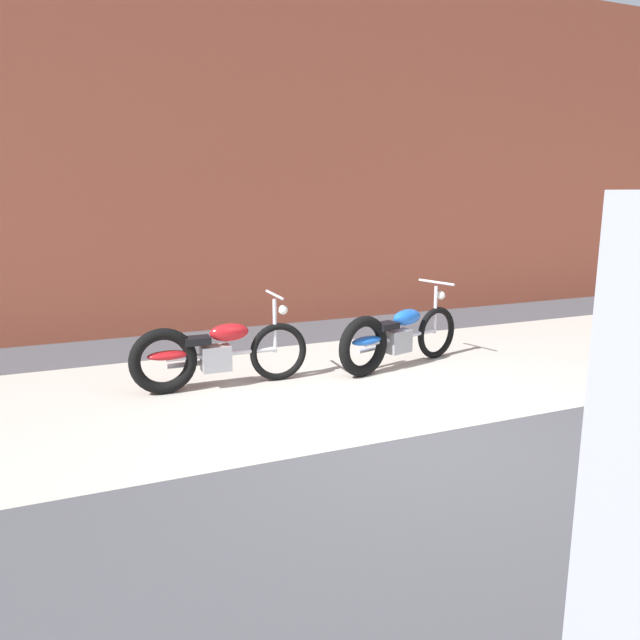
% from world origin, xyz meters
% --- Properties ---
extents(ground_plane, '(80.00, 80.00, 0.00)m').
position_xyz_m(ground_plane, '(0.00, 0.00, 0.00)').
color(ground_plane, '#47474C').
extents(sidewalk_slab, '(36.00, 3.50, 0.01)m').
position_xyz_m(sidewalk_slab, '(0.00, 1.75, 0.00)').
color(sidewalk_slab, '#B2ADA3').
rests_on(sidewalk_slab, ground).
extents(brick_building_wall, '(36.00, 0.50, 5.66)m').
position_xyz_m(brick_building_wall, '(0.00, 5.20, 2.83)').
color(brick_building_wall, brown).
rests_on(brick_building_wall, ground).
extents(motorcycle_red, '(2.01, 0.58, 1.03)m').
position_xyz_m(motorcycle_red, '(-1.41, 2.07, 0.40)').
color(motorcycle_red, black).
rests_on(motorcycle_red, ground).
extents(motorcycle_blue, '(1.96, 0.79, 1.03)m').
position_xyz_m(motorcycle_blue, '(0.84, 1.95, 0.40)').
color(motorcycle_blue, black).
rests_on(motorcycle_blue, ground).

